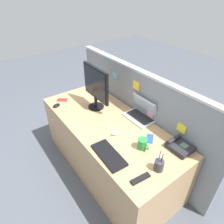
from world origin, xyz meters
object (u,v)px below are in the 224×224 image
at_px(computer_mouse_left_hand, 56,105).
at_px(computer_mouse_right_hand, 115,132).
at_px(coffee_mug, 143,144).
at_px(cell_phone_red_case, 62,100).
at_px(laptop, 142,113).
at_px(tv_remote, 140,179).
at_px(keyboard_main, 109,155).
at_px(desk_phone, 179,146).
at_px(desktop_monitor, 96,86).
at_px(pen_cup, 159,165).
at_px(cell_phone_blue_case, 150,139).

bearing_deg(computer_mouse_left_hand, computer_mouse_right_hand, 0.32).
bearing_deg(coffee_mug, cell_phone_red_case, -169.43).
bearing_deg(cell_phone_red_case, laptop, 70.65).
xyz_separation_m(cell_phone_red_case, tv_remote, (1.49, -0.02, 0.01)).
distance_m(keyboard_main, computer_mouse_right_hand, 0.31).
distance_m(laptop, desk_phone, 0.57).
xyz_separation_m(desktop_monitor, computer_mouse_right_hand, (0.53, -0.12, -0.27)).
distance_m(computer_mouse_left_hand, tv_remote, 1.39).
relative_size(computer_mouse_right_hand, tv_remote, 0.59).
xyz_separation_m(desktop_monitor, coffee_mug, (0.84, -0.04, -0.24)).
xyz_separation_m(desktop_monitor, laptop, (0.48, 0.29, -0.23)).
bearing_deg(computer_mouse_left_hand, laptop, 23.25).
relative_size(laptop, tv_remote, 2.00).
height_order(laptop, tv_remote, laptop).
height_order(desk_phone, computer_mouse_left_hand, desk_phone).
xyz_separation_m(pen_cup, tv_remote, (-0.02, -0.19, -0.04)).
bearing_deg(keyboard_main, desk_phone, 64.74).
relative_size(laptop, cell_phone_blue_case, 2.64).
relative_size(laptop, computer_mouse_right_hand, 3.40).
bearing_deg(desk_phone, laptop, 173.80).
bearing_deg(keyboard_main, computer_mouse_right_hand, 134.87).
distance_m(laptop, keyboard_main, 0.69).
height_order(pen_cup, cell_phone_red_case, pen_cup).
height_order(keyboard_main, pen_cup, pen_cup).
relative_size(keyboard_main, cell_phone_red_case, 2.90).
xyz_separation_m(desk_phone, coffee_mug, (-0.21, -0.27, 0.02)).
xyz_separation_m(cell_phone_blue_case, cell_phone_red_case, (-1.20, -0.38, 0.00)).
relative_size(tv_remote, coffee_mug, 1.35).
bearing_deg(cell_phone_blue_case, tv_remote, -92.62).
height_order(cell_phone_red_case, tv_remote, tv_remote).
height_order(laptop, cell_phone_blue_case, laptop).
height_order(cell_phone_blue_case, coffee_mug, coffee_mug).
relative_size(keyboard_main, computer_mouse_right_hand, 3.75).
bearing_deg(coffee_mug, cell_phone_blue_case, 106.90).
xyz_separation_m(keyboard_main, computer_mouse_right_hand, (-0.20, 0.23, 0.01)).
xyz_separation_m(computer_mouse_right_hand, pen_cup, (0.57, 0.01, 0.03)).
xyz_separation_m(computer_mouse_left_hand, pen_cup, (1.40, 0.29, 0.03)).
relative_size(desktop_monitor, desk_phone, 2.37).
xyz_separation_m(desk_phone, keyboard_main, (-0.31, -0.57, -0.02)).
bearing_deg(pen_cup, keyboard_main, -146.57).
xyz_separation_m(computer_mouse_left_hand, cell_phone_red_case, (-0.10, 0.12, -0.01)).
bearing_deg(coffee_mug, pen_cup, -14.11).
bearing_deg(tv_remote, cell_phone_blue_case, 132.21).
bearing_deg(computer_mouse_left_hand, coffee_mug, -0.71).
bearing_deg(keyboard_main, cell_phone_red_case, 179.32).
bearing_deg(desk_phone, cell_phone_red_case, -160.95).
bearing_deg(laptop, computer_mouse_left_hand, -138.90).
distance_m(desk_phone, keyboard_main, 0.65).
height_order(computer_mouse_right_hand, pen_cup, pen_cup).
bearing_deg(desk_phone, keyboard_main, -118.37).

